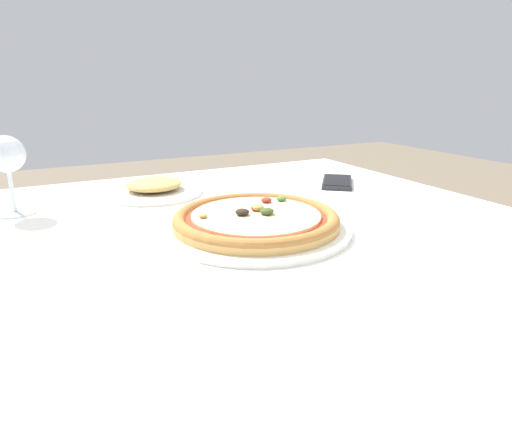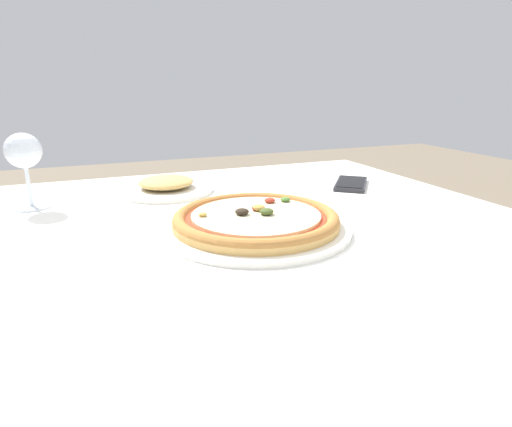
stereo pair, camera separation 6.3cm
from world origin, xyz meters
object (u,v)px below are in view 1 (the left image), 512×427
object	(u,v)px
dining_table	(226,287)
cell_phone	(337,182)
wine_glass_far_left	(6,158)
pizza_plate	(256,221)
side_plate	(154,188)

from	to	relation	value
dining_table	cell_phone	world-z (taller)	cell_phone
dining_table	wine_glass_far_left	xyz separation A→B (m)	(-0.31, 0.31, 0.20)
dining_table	cell_phone	distance (m)	0.47
wine_glass_far_left	pizza_plate	bearing A→B (deg)	-38.56
dining_table	cell_phone	size ratio (longest dim) A/B	7.52
pizza_plate	dining_table	bearing A→B (deg)	-169.40
dining_table	side_plate	bearing A→B (deg)	95.34
cell_phone	side_plate	xyz separation A→B (m)	(-0.43, 0.11, 0.01)
cell_phone	side_plate	world-z (taller)	side_plate
pizza_plate	wine_glass_far_left	world-z (taller)	wine_glass_far_left
wine_glass_far_left	side_plate	size ratio (longest dim) A/B	0.71
cell_phone	dining_table	bearing A→B (deg)	-150.24
wine_glass_far_left	cell_phone	xyz separation A→B (m)	(0.71, -0.08, -0.10)
wine_glass_far_left	side_plate	distance (m)	0.29
side_plate	pizza_plate	bearing A→B (deg)	-73.66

